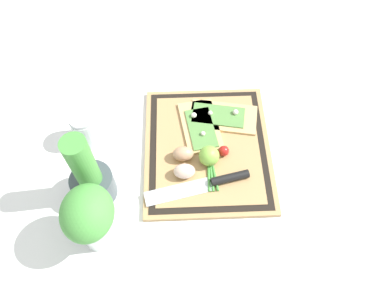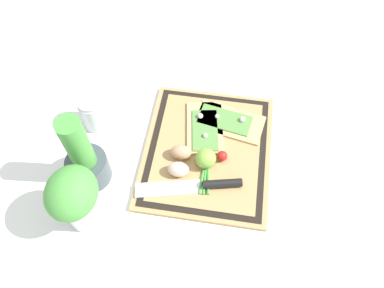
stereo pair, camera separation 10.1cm
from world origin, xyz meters
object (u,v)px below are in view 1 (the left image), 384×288
at_px(knife, 215,182).
at_px(sauce_jar, 87,129).
at_px(herb_pot, 90,178).
at_px(lime, 209,156).
at_px(cherry_tomato_red, 224,151).
at_px(egg_pink, 184,171).
at_px(pizza_slice_far, 200,126).
at_px(herb_glass, 90,218).
at_px(egg_brown, 183,154).
at_px(pizza_slice_near, 222,116).

height_order(knife, sauce_jar, sauce_jar).
distance_m(knife, sauce_jar, 0.38).
bearing_deg(herb_pot, lime, -76.05).
bearing_deg(cherry_tomato_red, egg_pink, 119.11).
relative_size(pizza_slice_far, egg_pink, 3.34).
xyz_separation_m(knife, cherry_tomato_red, (0.09, -0.03, 0.01)).
bearing_deg(herb_glass, herb_pot, 10.03).
distance_m(lime, herb_pot, 0.31).
bearing_deg(egg_brown, sauce_jar, 72.81).
height_order(pizza_slice_near, cherry_tomato_red, cherry_tomato_red).
bearing_deg(herb_glass, pizza_slice_near, -44.26).
distance_m(herb_pot, sauce_jar, 0.17).
xyz_separation_m(knife, herb_glass, (-0.12, 0.28, 0.09)).
bearing_deg(cherry_tomato_red, sauce_jar, 78.88).
height_order(egg_brown, herb_pot, herb_pot).
relative_size(egg_brown, sauce_jar, 0.53).
height_order(knife, herb_pot, herb_pot).
bearing_deg(herb_pot, cherry_tomato_red, -74.28).
distance_m(egg_pink, lime, 0.08).
bearing_deg(egg_pink, sauce_jar, 63.20).
distance_m(cherry_tomato_red, herb_glass, 0.39).
bearing_deg(herb_pot, egg_pink, -81.38).
xyz_separation_m(egg_brown, herb_pot, (-0.09, 0.23, 0.05)).
xyz_separation_m(pizza_slice_near, herb_pot, (-0.22, 0.34, 0.06)).
xyz_separation_m(pizza_slice_far, knife, (-0.18, -0.03, 0.00)).
height_order(pizza_slice_near, lime, lime).
bearing_deg(pizza_slice_near, sauce_jar, 97.33).
bearing_deg(egg_pink, pizza_slice_far, -18.23).
xyz_separation_m(pizza_slice_near, pizza_slice_far, (-0.03, 0.06, 0.00)).
bearing_deg(knife, herb_pot, 91.23).
height_order(cherry_tomato_red, sauce_jar, sauce_jar).
distance_m(sauce_jar, herb_glass, 0.29).
distance_m(pizza_slice_far, egg_pink, 0.16).
bearing_deg(sauce_jar, pizza_slice_far, -86.94).
xyz_separation_m(egg_brown, herb_glass, (-0.20, 0.21, 0.08)).
distance_m(pizza_slice_far, lime, 0.11).
relative_size(pizza_slice_far, cherry_tomato_red, 6.57).
height_order(cherry_tomato_red, herb_pot, herb_pot).
bearing_deg(pizza_slice_far, knife, -171.06).
distance_m(pizza_slice_far, cherry_tomato_red, 0.11).
xyz_separation_m(pizza_slice_far, lime, (-0.11, -0.02, 0.02)).
xyz_separation_m(pizza_slice_far, herb_pot, (-0.18, 0.28, 0.06)).
xyz_separation_m(lime, herb_glass, (-0.19, 0.27, 0.07)).
distance_m(pizza_slice_near, knife, 0.21).
relative_size(egg_brown, egg_pink, 1.00).
xyz_separation_m(egg_pink, lime, (0.04, -0.07, 0.01)).
xyz_separation_m(herb_pot, sauce_jar, (0.17, 0.03, -0.04)).
relative_size(pizza_slice_near, knife, 0.75).
relative_size(pizza_slice_far, lime, 3.44).
relative_size(pizza_slice_near, cherry_tomato_red, 7.15).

